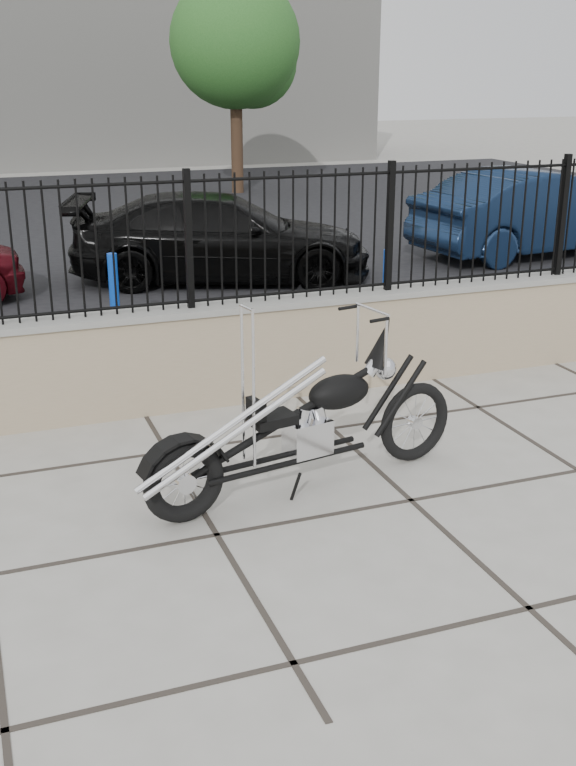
% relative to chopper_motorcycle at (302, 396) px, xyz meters
% --- Properties ---
extents(ground_plane, '(90.00, 90.00, 0.00)m').
position_rel_chopper_motorcycle_xyz_m(ground_plane, '(0.70, -0.45, -0.77)').
color(ground_plane, '#99968E').
rests_on(ground_plane, ground).
extents(parking_lot, '(30.00, 30.00, 0.00)m').
position_rel_chopper_motorcycle_xyz_m(parking_lot, '(0.70, 12.05, -0.77)').
color(parking_lot, black).
rests_on(parking_lot, ground).
extents(retaining_wall, '(14.00, 0.36, 0.96)m').
position_rel_chopper_motorcycle_xyz_m(retaining_wall, '(0.70, 2.05, -0.29)').
color(retaining_wall, gray).
rests_on(retaining_wall, ground_plane).
extents(iron_fence, '(14.00, 0.08, 1.20)m').
position_rel_chopper_motorcycle_xyz_m(iron_fence, '(0.70, 2.05, 0.79)').
color(iron_fence, black).
rests_on(iron_fence, retaining_wall).
extents(background_building, '(22.00, 6.00, 8.00)m').
position_rel_chopper_motorcycle_xyz_m(background_building, '(0.70, 26.05, 3.23)').
color(background_building, beige).
rests_on(background_building, ground_plane).
extents(chopper_motorcycle, '(2.59, 0.90, 1.53)m').
position_rel_chopper_motorcycle_xyz_m(chopper_motorcycle, '(0.00, 0.00, 0.00)').
color(chopper_motorcycle, black).
rests_on(chopper_motorcycle, ground_plane).
extents(car_black, '(4.77, 3.02, 1.29)m').
position_rel_chopper_motorcycle_xyz_m(car_black, '(1.44, 7.07, -0.12)').
color(car_black, black).
rests_on(car_black, parking_lot).
extents(car_blue, '(4.50, 1.97, 1.44)m').
position_rel_chopper_motorcycle_xyz_m(car_blue, '(7.01, 7.08, -0.05)').
color(car_blue, '#0F1E37').
rests_on(car_blue, parking_lot).
extents(bollard_a, '(0.15, 0.15, 0.98)m').
position_rel_chopper_motorcycle_xyz_m(bollard_a, '(-0.57, 4.74, -0.28)').
color(bollard_a, blue).
rests_on(bollard_a, ground_plane).
extents(bollard_b, '(0.11, 0.11, 0.90)m').
position_rel_chopper_motorcycle_xyz_m(bollard_b, '(2.77, 4.19, -0.32)').
color(bollard_b, '#0B46B3').
rests_on(bollard_b, ground_plane).
extents(tree_right, '(3.19, 3.19, 5.39)m').
position_rel_chopper_motorcycle_xyz_m(tree_right, '(4.64, 16.54, 3.01)').
color(tree_right, '#382619').
rests_on(tree_right, ground_plane).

